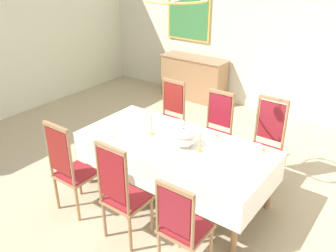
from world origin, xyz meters
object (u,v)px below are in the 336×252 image
at_px(chair_south_a, 70,168).
at_px(bowl_far_right, 178,122).
at_px(chair_north_a, 169,115).
at_px(bowl_near_left, 211,134).
at_px(chair_north_c, 265,142).
at_px(bowl_near_right, 256,147).
at_px(bowl_far_left, 106,137).
at_px(candlestick_east, 200,141).
at_px(soup_tureen, 183,137).
at_px(chair_south_b, 122,193).
at_px(candlestick_west, 152,124).
at_px(dining_table, 175,148).
at_px(chair_north_b, 215,129).
at_px(framed_painting, 189,15).
at_px(chair_south_c, 182,226).
at_px(sideboard, 194,78).
at_px(spoon_primary, 219,136).
at_px(spoon_secondary, 266,151).

bearing_deg(chair_south_a, bowl_far_right, 69.63).
bearing_deg(chair_north_a, bowl_near_left, 153.07).
xyz_separation_m(chair_north_c, bowl_near_right, (0.09, -0.54, 0.20)).
distance_m(bowl_near_right, bowl_far_left, 1.83).
bearing_deg(bowl_far_left, candlestick_east, 20.92).
height_order(soup_tureen, bowl_far_left, soup_tureen).
relative_size(chair_south_b, candlestick_west, 3.34).
bearing_deg(dining_table, chair_north_b, 88.65).
height_order(chair_south_a, framed_painting, framed_painting).
relative_size(chair_south_b, chair_south_c, 1.14).
bearing_deg(bowl_far_left, chair_north_a, 92.10).
relative_size(bowl_far_left, framed_painting, 0.17).
distance_m(chair_north_c, bowl_far_right, 1.19).
bearing_deg(bowl_far_right, chair_south_a, -110.37).
height_order(candlestick_east, sideboard, candlestick_east).
bearing_deg(bowl_far_right, candlestick_west, -101.21).
bearing_deg(chair_south_a, bowl_near_right, 40.40).
xyz_separation_m(soup_tureen, spoon_primary, (0.24, 0.46, -0.11)).
distance_m(chair_north_a, sideboard, 2.27).
xyz_separation_m(spoon_primary, spoon_secondary, (0.62, 0.01, 0.00)).
distance_m(soup_tureen, spoon_primary, 0.53).
height_order(chair_south_b, bowl_near_right, chair_south_b).
relative_size(candlestick_east, sideboard, 0.22).
xyz_separation_m(candlestick_east, sideboard, (-2.04, 3.06, -0.45)).
height_order(chair_south_a, candlestick_east, chair_south_a).
relative_size(soup_tureen, spoon_primary, 1.72).
height_order(chair_north_a, chair_north_c, chair_north_c).
height_order(bowl_near_left, bowl_far_left, bowl_far_left).
bearing_deg(chair_north_c, chair_south_b, 68.78).
relative_size(dining_table, bowl_near_left, 16.69).
height_order(chair_south_a, bowl_far_left, chair_south_a).
xyz_separation_m(soup_tureen, bowl_near_right, (0.74, 0.44, -0.09)).
xyz_separation_m(chair_north_b, candlestick_west, (-0.38, -0.97, 0.35)).
bearing_deg(chair_north_c, candlestick_west, 40.58).
bearing_deg(spoon_primary, chair_south_c, -64.66).
relative_size(chair_north_c, bowl_far_right, 6.80).
xyz_separation_m(soup_tureen, candlestick_west, (-0.49, -0.00, 0.03)).
bearing_deg(chair_north_a, chair_south_c, 129.17).
height_order(spoon_primary, framed_painting, framed_painting).
relative_size(chair_south_a, framed_painting, 1.16).
relative_size(dining_table, chair_north_c, 1.99).
height_order(bowl_near_left, framed_painting, framed_painting).
bearing_deg(chair_north_b, bowl_near_left, 113.95).
xyz_separation_m(chair_south_b, bowl_near_left, (0.24, 1.41, 0.19)).
xyz_separation_m(chair_south_a, bowl_near_left, (1.06, 1.41, 0.19)).
distance_m(chair_north_c, sideboard, 3.23).
bearing_deg(dining_table, bowl_near_right, 26.96).
bearing_deg(chair_south_a, bowl_near_left, 53.02).
height_order(soup_tureen, candlestick_east, candlestick_east).
bearing_deg(chair_north_c, sideboard, -40.17).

